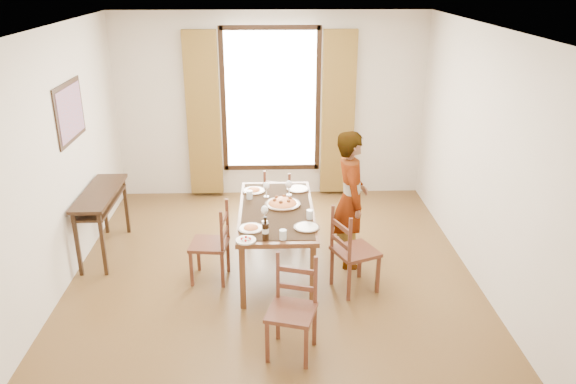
{
  "coord_description": "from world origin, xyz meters",
  "views": [
    {
      "loc": [
        -0.02,
        -5.58,
        3.25
      ],
      "look_at": [
        0.17,
        0.01,
        1.0
      ],
      "focal_mm": 35.0,
      "sensor_mm": 36.0,
      "label": 1
    }
  ],
  "objects_px": {
    "dining_table": "(276,215)",
    "pasta_platter": "(282,201)",
    "man": "(351,199)",
    "console_table": "(101,200)"
  },
  "relations": [
    {
      "from": "man",
      "to": "pasta_platter",
      "type": "bearing_deg",
      "value": 92.68
    },
    {
      "from": "man",
      "to": "dining_table",
      "type": "bearing_deg",
      "value": 98.5
    },
    {
      "from": "dining_table",
      "to": "pasta_platter",
      "type": "bearing_deg",
      "value": 52.41
    },
    {
      "from": "console_table",
      "to": "pasta_platter",
      "type": "distance_m",
      "value": 2.18
    },
    {
      "from": "dining_table",
      "to": "pasta_platter",
      "type": "distance_m",
      "value": 0.17
    },
    {
      "from": "dining_table",
      "to": "pasta_platter",
      "type": "xyz_separation_m",
      "value": [
        0.07,
        0.09,
        0.12
      ]
    },
    {
      "from": "dining_table",
      "to": "man",
      "type": "relative_size",
      "value": 1.06
    },
    {
      "from": "console_table",
      "to": "dining_table",
      "type": "distance_m",
      "value": 2.13
    },
    {
      "from": "console_table",
      "to": "man",
      "type": "distance_m",
      "value": 2.94
    },
    {
      "from": "dining_table",
      "to": "man",
      "type": "height_order",
      "value": "man"
    }
  ]
}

